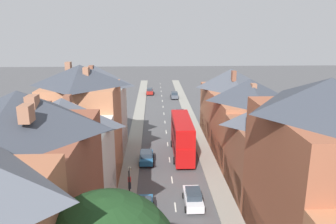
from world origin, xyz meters
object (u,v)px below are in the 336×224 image
car_mid_white (187,135)px  pedestrian_near_right (118,204)px  car_near_silver (174,95)px  car_parked_left_a (180,114)px  car_near_blue (150,91)px  street_lamp (130,194)px  double_decker_bus_lead (182,136)px  car_mid_black (144,208)px  pedestrian_mid_left (130,181)px  car_parked_right_a (146,157)px  car_parked_left_b (193,198)px

car_mid_white → pedestrian_near_right: (-8.65, -20.91, 0.22)m
car_near_silver → car_parked_left_a: bearing=-90.0°
pedestrian_near_right → car_near_blue: bearing=87.5°
pedestrian_near_right → street_lamp: street_lamp is taller
car_near_silver → double_decker_bus_lead: bearing=-92.0°
car_mid_black → pedestrian_mid_left: 5.54m
car_near_blue → pedestrian_near_right: (-2.45, -56.78, 0.18)m
car_near_blue → car_mid_white: car_near_blue is taller
car_near_blue → car_parked_right_a: size_ratio=0.99×
car_mid_white → pedestrian_mid_left: 18.00m
car_near_silver → car_mid_white: bearing=-90.0°
pedestrian_near_right → pedestrian_mid_left: (0.74, 4.75, 0.00)m
double_decker_bus_lead → car_parked_left_b: (0.01, -13.22, -1.97)m
car_near_silver → street_lamp: bearing=-97.8°
car_near_blue → car_parked_left_a: 24.10m
car_parked_right_a → street_lamp: street_lamp is taller
double_decker_bus_lead → pedestrian_near_right: 16.31m
car_parked_left_a → car_parked_left_b: car_parked_left_b is taller
car_parked_right_a → car_mid_white: bearing=54.9°
car_mid_black → car_parked_left_a: bearing=79.7°
double_decker_bus_lead → car_near_blue: double_decker_bus_lead is taller
car_parked_right_a → pedestrian_near_right: size_ratio=2.50×
car_near_silver → car_mid_black: car_near_silver is taller
car_parked_left_b → pedestrian_near_right: pedestrian_near_right is taller
double_decker_bus_lead → car_parked_right_a: double_decker_bus_lead is taller
car_parked_left_a → pedestrian_near_right: size_ratio=2.48×
double_decker_bus_lead → car_parked_left_b: size_ratio=2.48×
car_parked_left_b → pedestrian_near_right: bearing=-170.4°
car_parked_left_a → street_lamp: (-7.35, -35.56, 2.41)m
car_near_blue → pedestrian_near_right: 56.83m
double_decker_bus_lead → car_mid_black: 15.87m
car_near_silver → car_parked_left_a: 18.13m
car_parked_left_a → pedestrian_mid_left: pedestrian_mid_left is taller
double_decker_bus_lead → pedestrian_near_right: size_ratio=6.71×
car_parked_left_a → car_mid_white: car_parked_left_a is taller
double_decker_bus_lead → car_near_silver: bearing=88.0°
pedestrian_near_right → car_mid_black: bearing=-11.8°
car_parked_left_a → pedestrian_near_right: 34.59m
double_decker_bus_lead → street_lamp: 17.60m
pedestrian_mid_left → street_lamp: bearing=-85.3°
car_mid_white → car_near_silver: bearing=90.0°
car_near_silver → car_mid_black: 52.51m
car_parked_left_a → pedestrian_mid_left: bearing=-105.4°
car_parked_right_a → car_mid_black: bearing=-90.0°
car_mid_black → car_parked_left_b: 5.20m
car_near_blue → pedestrian_mid_left: pedestrian_mid_left is taller
car_near_silver → car_parked_right_a: (-6.20, -39.53, -0.01)m
car_parked_right_a → car_mid_black: car_parked_right_a is taller
double_decker_bus_lead → car_near_silver: (1.31, 37.17, -1.98)m
double_decker_bus_lead → car_parked_left_b: 13.36m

